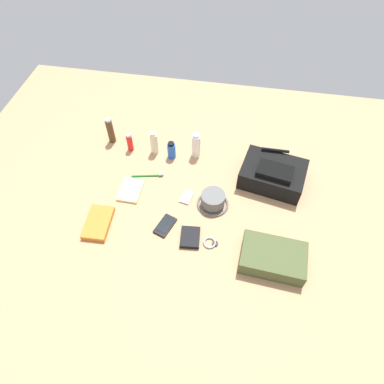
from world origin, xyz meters
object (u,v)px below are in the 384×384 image
media_player (187,197)px  wallet (190,237)px  sunscreen_spray (130,142)px  toothbrush (149,175)px  deodorant_spray (171,150)px  backpack (273,174)px  bucket_hat (213,200)px  toothpaste_tube (196,145)px  paperback_novel (98,223)px  toiletry_pouch (273,257)px  cell_phone (165,226)px  notepad (131,190)px  lotion_bottle (154,143)px  cologne_bottle (110,131)px  wristwatch (210,243)px

media_player → wallet: 0.24m
sunscreen_spray → toothbrush: 0.24m
deodorant_spray → backpack: bearing=-8.7°
wallet → bucket_hat: bearing=64.9°
toothpaste_tube → media_player: toothpaste_tube is taller
paperback_novel → media_player: (0.39, 0.23, -0.01)m
wallet → deodorant_spray: bearing=105.7°
backpack → toiletry_pouch: (0.02, -0.47, -0.02)m
toothpaste_tube → cell_phone: (-0.07, -0.50, -0.07)m
cell_phone → wallet: (0.13, -0.05, 0.01)m
toiletry_pouch → notepad: size_ratio=1.97×
lotion_bottle → wallet: (0.30, -0.53, -0.06)m
cologne_bottle → cell_phone: size_ratio=1.22×
toiletry_pouch → paperback_novel: 0.84m
deodorant_spray → wallet: deodorant_spray is taller
deodorant_spray → toothpaste_tube: toothpaste_tube is taller
sunscreen_spray → deodorant_spray: bearing=-4.1°
sunscreen_spray → cell_phone: sunscreen_spray is taller
deodorant_spray → notepad: bearing=-120.0°
deodorant_spray → media_player: (0.13, -0.27, -0.05)m
cologne_bottle → toiletry_pouch: bearing=-33.5°
deodorant_spray → media_player: deodorant_spray is taller
paperback_novel → toothpaste_tube: bearing=54.1°
backpack → media_player: size_ratio=3.91×
deodorant_spray → toothbrush: size_ratio=0.63×
toiletry_pouch → lotion_bottle: size_ratio=2.01×
cologne_bottle → toothpaste_tube: 0.50m
wristwatch → backpack: bearing=58.1°
media_player → wristwatch: size_ratio=1.30×
backpack → sunscreen_spray: (-0.80, 0.10, -0.00)m
cologne_bottle → wristwatch: 0.89m
notepad → cell_phone: bearing=-37.6°
backpack → wallet: 0.56m
toothbrush → notepad: bearing=-121.4°
cell_phone → toothbrush: 0.33m
notepad → bucket_hat: bearing=-0.4°
cologne_bottle → media_player: (0.51, -0.34, -0.07)m
bucket_hat → cologne_bottle: bearing=150.8°
toiletry_pouch → wristwatch: (-0.28, 0.04, -0.03)m
lotion_bottle → paperback_novel: 0.55m
toiletry_pouch → deodorant_spray: deodorant_spray is taller
lotion_bottle → wallet: size_ratio=1.34×
bucket_hat → cell_phone: bucket_hat is taller
toiletry_pouch → cologne_bottle: bearing=146.5°
toiletry_pouch → notepad: toiletry_pouch is taller
wallet → notepad: 0.42m
deodorant_spray → wallet: 0.55m
bucket_hat → paperback_novel: bucket_hat is taller
bucket_hat → deodorant_spray: deodorant_spray is taller
bucket_hat → notepad: size_ratio=1.08×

